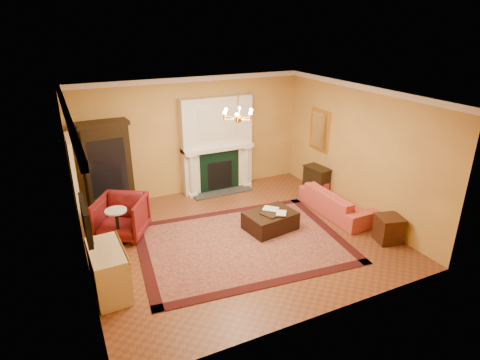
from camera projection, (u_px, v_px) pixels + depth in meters
floor at (238, 237)px, 8.52m from camera, size 6.00×5.50×0.02m
ceiling at (238, 94)px, 7.39m from camera, size 6.00×5.50×0.02m
wall_back at (192, 136)px, 10.27m from camera, size 6.00×0.02×3.00m
wall_front at (321, 233)px, 5.64m from camera, size 6.00×0.02×3.00m
wall_left at (77, 198)px, 6.76m from camera, size 0.02×5.50×3.00m
wall_right at (357, 151)px, 9.15m from camera, size 0.02×5.50×3.00m
fireplace at (217, 147)px, 10.46m from camera, size 1.90×0.70×2.50m
crown_molding at (218, 90)px, 8.22m from camera, size 6.00×5.50×0.12m
doorway at (76, 186)px, 8.37m from camera, size 0.08×1.05×2.10m
tv_panel at (86, 220)px, 6.34m from camera, size 0.09×0.95×0.58m
gilt_mirror at (320, 130)px, 10.25m from camera, size 0.06×0.76×1.05m
chandelier at (238, 116)px, 7.54m from camera, size 0.63×0.55×0.53m
oriental_rug at (242, 243)px, 8.26m from camera, size 4.42×3.49×0.02m
china_cabinet at (108, 169)px, 9.34m from camera, size 1.08×0.58×2.08m
wingback_armchair at (121, 215)px, 8.38m from camera, size 1.26×1.24×0.97m
pedestal_table at (118, 224)px, 8.07m from camera, size 0.43×0.43×0.77m
commode at (109, 271)px, 6.66m from camera, size 0.55×1.12×0.82m
coral_sofa at (337, 198)px, 9.39m from camera, size 0.62×2.02×0.79m
end_table at (388, 230)px, 8.25m from camera, size 0.56×0.56×0.53m
console_table at (317, 182)px, 10.42m from camera, size 0.48×0.71×0.73m
leather_ottoman at (270, 221)px, 8.74m from camera, size 1.15×0.91×0.39m
ottoman_tray at (273, 213)px, 8.62m from camera, size 0.56×0.50×0.03m
book_a at (269, 205)px, 8.56m from camera, size 0.20×0.19×0.32m
book_b at (277, 207)px, 8.51m from camera, size 0.18×0.14×0.28m
topiary_left at (193, 141)px, 10.06m from camera, size 0.15×0.15×0.40m
topiary_right at (242, 135)px, 10.61m from camera, size 0.15×0.15×0.40m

